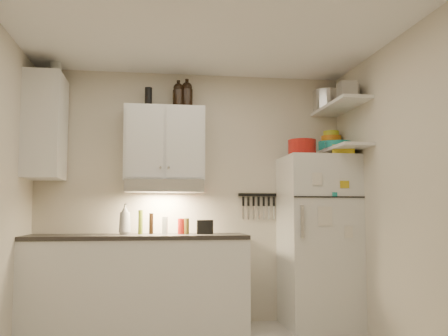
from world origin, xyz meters
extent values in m
cube|color=white|center=(0.00, 0.00, 2.61)|extent=(3.20, 3.00, 0.02)
cube|color=beige|center=(0.00, 1.51, 1.30)|extent=(3.20, 0.02, 2.60)
cube|color=beige|center=(1.61, 0.00, 1.30)|extent=(0.02, 3.00, 2.60)
cube|color=white|center=(-0.55, 1.20, 0.44)|extent=(2.10, 0.60, 0.88)
cube|color=#2E2A27|center=(-0.55, 1.20, 0.90)|extent=(2.10, 0.62, 0.04)
cube|color=white|center=(-0.30, 1.33, 1.83)|extent=(0.80, 0.33, 0.75)
cube|color=white|center=(-1.44, 1.20, 1.95)|extent=(0.33, 0.55, 1.00)
cube|color=silver|center=(-0.30, 1.27, 1.39)|extent=(0.76, 0.46, 0.12)
cube|color=white|center=(1.25, 1.16, 0.85)|extent=(0.70, 0.68, 1.70)
cube|color=white|center=(1.45, 1.02, 2.20)|extent=(0.30, 0.95, 0.03)
cube|color=white|center=(1.45, 1.02, 1.76)|extent=(0.30, 0.95, 0.03)
cube|color=black|center=(0.70, 1.49, 1.32)|extent=(0.42, 0.02, 0.03)
cylinder|color=#AD1B14|center=(1.08, 1.11, 1.78)|extent=(0.30, 0.30, 0.16)
cube|color=gold|center=(1.45, 0.96, 1.74)|extent=(0.28, 0.32, 0.09)
cylinder|color=silver|center=(1.36, 1.18, 1.75)|extent=(0.07, 0.07, 0.09)
cylinder|color=silver|center=(1.43, 1.32, 2.32)|extent=(0.40, 0.40, 0.22)
cube|color=#AAAAAD|center=(1.48, 0.88, 2.30)|extent=(0.19, 0.18, 0.17)
cube|color=#AAAAAD|center=(1.41, 0.74, 2.29)|extent=(0.16, 0.16, 0.16)
cylinder|color=teal|center=(1.46, 1.33, 1.83)|extent=(0.27, 0.27, 0.11)
cylinder|color=orange|center=(1.48, 1.36, 1.92)|extent=(0.22, 0.22, 0.06)
cylinder|color=gold|center=(1.48, 1.36, 1.97)|extent=(0.17, 0.17, 0.05)
cylinder|color=teal|center=(1.41, 1.00, 1.81)|extent=(0.28, 0.28, 0.06)
cylinder|color=black|center=(-0.47, 1.35, 2.30)|extent=(0.07, 0.07, 0.21)
cylinder|color=black|center=(-0.46, 1.34, 2.30)|extent=(0.09, 0.09, 0.20)
cylinder|color=silver|center=(-1.36, 1.24, 2.52)|extent=(0.15, 0.15, 0.15)
imported|color=white|center=(-0.68, 1.29, 1.09)|extent=(0.16, 0.16, 0.34)
cylinder|color=brown|center=(-0.08, 1.23, 1.00)|extent=(0.06, 0.06, 0.16)
cylinder|color=#5F701C|center=(-0.53, 1.28, 1.04)|extent=(0.06, 0.06, 0.24)
cylinder|color=black|center=(-0.42, 1.32, 1.02)|extent=(0.05, 0.05, 0.21)
cylinder|color=silver|center=(-0.29, 1.26, 1.01)|extent=(0.06, 0.06, 0.17)
cylinder|color=#AD1B14|center=(-0.12, 1.26, 1.00)|extent=(0.09, 0.09, 0.15)
cube|color=black|center=(0.11, 1.26, 0.99)|extent=(0.17, 0.13, 0.14)
camera|label=1|loc=(-0.42, -3.71, 1.14)|focal=40.00mm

